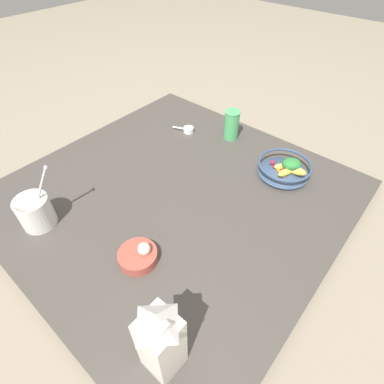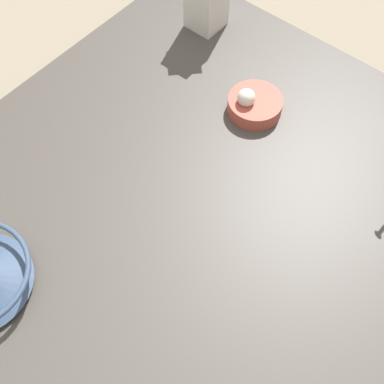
# 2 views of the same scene
# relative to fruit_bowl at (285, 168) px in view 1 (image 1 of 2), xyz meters

# --- Properties ---
(ground_plane) EXTENTS (6.00, 6.00, 0.00)m
(ground_plane) POSITION_rel_fruit_bowl_xyz_m (-0.35, 0.26, -0.07)
(ground_plane) COLOR gray
(countertop) EXTENTS (1.15, 1.15, 0.03)m
(countertop) POSITION_rel_fruit_bowl_xyz_m (-0.35, 0.26, -0.05)
(countertop) COLOR #47423D
(countertop) RESTS_ON ground_plane
(fruit_bowl) EXTENTS (0.21, 0.21, 0.09)m
(fruit_bowl) POSITION_rel_fruit_bowl_xyz_m (0.00, 0.00, 0.00)
(fruit_bowl) COLOR #384C6B
(fruit_bowl) RESTS_ON countertop
(milk_carton) EXTENTS (0.08, 0.08, 0.25)m
(milk_carton) POSITION_rel_fruit_bowl_xyz_m (-0.79, -0.12, 0.09)
(milk_carton) COLOR silver
(milk_carton) RESTS_ON countertop
(yogurt_tub) EXTENTS (0.14, 0.11, 0.23)m
(yogurt_tub) POSITION_rel_fruit_bowl_xyz_m (-0.76, 0.50, 0.03)
(yogurt_tub) COLOR white
(yogurt_tub) RESTS_ON countertop
(drinking_cup) EXTENTS (0.07, 0.07, 0.13)m
(drinking_cup) POSITION_rel_fruit_bowl_xyz_m (0.08, 0.32, 0.03)
(drinking_cup) COLOR #4CB266
(drinking_cup) RESTS_ON countertop
(measuring_scoop) EXTENTS (0.06, 0.10, 0.02)m
(measuring_scoop) POSITION_rel_fruit_bowl_xyz_m (-0.01, 0.49, -0.02)
(measuring_scoop) COLOR white
(measuring_scoop) RESTS_ON countertop
(garlic_bowl) EXTENTS (0.12, 0.12, 0.07)m
(garlic_bowl) POSITION_rel_fruit_bowl_xyz_m (-0.64, 0.14, -0.02)
(garlic_bowl) COLOR #B24C3D
(garlic_bowl) RESTS_ON countertop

